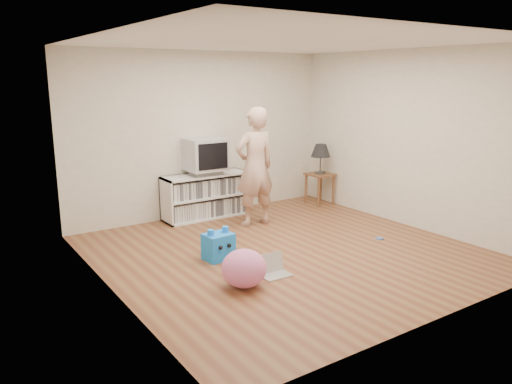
{
  "coord_description": "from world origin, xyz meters",
  "views": [
    {
      "loc": [
        -3.72,
        -4.84,
        2.2
      ],
      "look_at": [
        -0.2,
        0.4,
        0.74
      ],
      "focal_mm": 35.0,
      "sensor_mm": 36.0,
      "label": 1
    }
  ],
  "objects": [
    {
      "name": "ground",
      "position": [
        0.0,
        0.0,
        0.0
      ],
      "size": [
        4.5,
        4.5,
        0.0
      ],
      "primitive_type": "plane",
      "color": "brown",
      "rests_on": "ground"
    },
    {
      "name": "dvd_deck",
      "position": [
        -0.07,
        2.02,
        0.73
      ],
      "size": [
        0.45,
        0.35,
        0.07
      ],
      "primitive_type": "cube",
      "color": "gray",
      "rests_on": "media_unit"
    },
    {
      "name": "walls",
      "position": [
        0.0,
        0.0,
        1.3
      ],
      "size": [
        4.52,
        4.52,
        2.6
      ],
      "color": "silver",
      "rests_on": "ground"
    },
    {
      "name": "plush_blue",
      "position": [
        -0.85,
        0.26,
        0.17
      ],
      "size": [
        0.36,
        0.32,
        0.4
      ],
      "rotation": [
        0.0,
        0.0,
        0.08
      ],
      "color": "#137CFE",
      "rests_on": "ground"
    },
    {
      "name": "crt_tv",
      "position": [
        -0.07,
        2.02,
        1.02
      ],
      "size": [
        0.6,
        0.53,
        0.5
      ],
      "color": "#B6B6BB",
      "rests_on": "dvd_deck"
    },
    {
      "name": "playing_cards",
      "position": [
        1.38,
        -0.32,
        0.01
      ],
      "size": [
        0.08,
        0.1,
        0.02
      ],
      "primitive_type": "cube",
      "rotation": [
        0.0,
        0.0,
        0.12
      ],
      "color": "#4669BB",
      "rests_on": "ground"
    },
    {
      "name": "side_table",
      "position": [
        1.99,
        1.65,
        0.42
      ],
      "size": [
        0.42,
        0.42,
        0.55
      ],
      "color": "brown",
      "rests_on": "ground"
    },
    {
      "name": "media_unit",
      "position": [
        -0.07,
        2.04,
        0.35
      ],
      "size": [
        1.4,
        0.45,
        0.7
      ],
      "color": "white",
      "rests_on": "ground"
    },
    {
      "name": "ceiling",
      "position": [
        0.0,
        0.0,
        2.6
      ],
      "size": [
        4.5,
        4.5,
        0.01
      ],
      "primitive_type": "cube",
      "color": "white",
      "rests_on": "walls"
    },
    {
      "name": "laptop",
      "position": [
        -0.58,
        -0.52,
        0.06
      ],
      "size": [
        0.35,
        0.28,
        0.23
      ],
      "rotation": [
        0.0,
        0.0,
        -0.04
      ],
      "color": "silver",
      "rests_on": "ground"
    },
    {
      "name": "person",
      "position": [
        0.35,
        1.25,
        0.89
      ],
      "size": [
        0.66,
        0.44,
        1.78
      ],
      "primitive_type": "imported",
      "rotation": [
        0.0,
        0.0,
        3.12
      ],
      "color": "#CCA18B",
      "rests_on": "ground"
    },
    {
      "name": "table_lamp",
      "position": [
        1.99,
        1.65,
        0.94
      ],
      "size": [
        0.34,
        0.34,
        0.52
      ],
      "color": "#333333",
      "rests_on": "side_table"
    },
    {
      "name": "plush_pink",
      "position": [
        -1.04,
        -0.62,
        0.21
      ],
      "size": [
        0.5,
        0.5,
        0.41
      ],
      "primitive_type": "ellipsoid",
      "rotation": [
        0.0,
        0.0,
        -0.02
      ],
      "color": "pink",
      "rests_on": "ground"
    }
  ]
}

